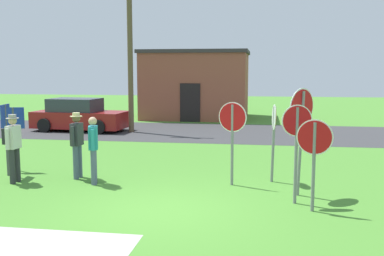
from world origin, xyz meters
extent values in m
plane|color=#47842D|center=(0.00, 0.00, 0.00)|extent=(80.00, 80.00, 0.00)
cube|color=#38383A|center=(0.00, 11.66, 0.00)|extent=(60.00, 6.40, 0.01)
cube|color=brown|center=(-1.90, 17.96, 1.87)|extent=(5.93, 4.76, 3.74)
cube|color=#383333|center=(-1.90, 17.96, 3.84)|extent=(6.13, 4.96, 0.20)
cube|color=black|center=(-1.90, 15.57, 1.05)|extent=(1.10, 0.08, 2.10)
cylinder|color=brown|center=(-3.93, 11.21, 3.65)|extent=(0.24, 0.24, 7.31)
cube|color=maroon|center=(-6.42, 11.28, 0.53)|extent=(4.43, 2.13, 0.76)
cube|color=#2D333D|center=(-6.67, 11.30, 1.21)|extent=(2.35, 1.70, 0.60)
cylinder|color=black|center=(-5.02, 12.08, 0.32)|extent=(0.66, 0.27, 0.64)
cylinder|color=black|center=(-5.16, 10.28, 0.32)|extent=(0.66, 0.27, 0.64)
cylinder|color=black|center=(-7.68, 12.28, 0.32)|extent=(0.66, 0.27, 0.64)
cylinder|color=black|center=(-7.82, 10.49, 0.32)|extent=(0.66, 0.27, 0.64)
cylinder|color=slate|center=(2.86, 1.60, 1.19)|extent=(0.16, 0.15, 2.38)
cylinder|color=white|center=(2.86, 1.60, 2.01)|extent=(0.59, 0.70, 0.87)
cylinder|color=#B70F14|center=(2.86, 1.59, 2.01)|extent=(0.55, 0.65, 0.81)
cylinder|color=slate|center=(1.28, 2.32, 1.00)|extent=(0.09, 0.09, 2.01)
cylinder|color=white|center=(1.28, 2.32, 1.70)|extent=(0.70, 0.26, 0.74)
cylinder|color=#B70F14|center=(1.27, 2.31, 1.70)|extent=(0.65, 0.25, 0.68)
cylinder|color=slate|center=(2.28, 2.81, 0.96)|extent=(0.12, 0.08, 1.93)
cylinder|color=white|center=(2.28, 2.81, 1.66)|extent=(0.10, 0.65, 0.65)
cylinder|color=#B70F14|center=(2.29, 2.81, 1.66)|extent=(0.10, 0.60, 0.60)
cylinder|color=slate|center=(2.72, 0.97, 1.03)|extent=(0.09, 0.09, 2.07)
cylinder|color=white|center=(2.72, 0.97, 1.79)|extent=(0.65, 0.21, 0.67)
cylinder|color=#B70F14|center=(2.72, 0.96, 1.79)|extent=(0.60, 0.20, 0.62)
cylinder|color=slate|center=(3.03, 0.47, 0.91)|extent=(0.08, 0.08, 1.81)
cylinder|color=white|center=(3.03, 0.47, 1.52)|extent=(0.70, 0.16, 0.72)
cylinder|color=#B70F14|center=(3.03, 0.46, 1.52)|extent=(0.65, 0.15, 0.66)
cylinder|color=#2D2D33|center=(-4.16, 1.81, 0.44)|extent=(0.14, 0.14, 0.88)
cylinder|color=#2D2D33|center=(-4.17, 1.59, 0.44)|extent=(0.14, 0.14, 0.88)
cube|color=beige|center=(-4.16, 1.70, 1.17)|extent=(0.25, 0.38, 0.58)
cylinder|color=beige|center=(-4.14, 1.94, 1.15)|extent=(0.09, 0.09, 0.52)
cylinder|color=beige|center=(-4.18, 1.46, 1.15)|extent=(0.09, 0.09, 0.52)
sphere|color=tan|center=(-4.16, 1.70, 1.58)|extent=(0.21, 0.21, 0.21)
cylinder|color=gray|center=(-4.16, 1.70, 1.64)|extent=(0.31, 0.31, 0.02)
cylinder|color=gray|center=(-4.16, 1.70, 1.69)|extent=(0.19, 0.19, 0.09)
cube|color=#232328|center=(-4.33, 1.71, 1.19)|extent=(0.16, 0.27, 0.40)
cylinder|color=#4C5670|center=(-2.18, 2.01, 0.44)|extent=(0.14, 0.14, 0.88)
cylinder|color=#4C5670|center=(-2.11, 1.80, 0.44)|extent=(0.14, 0.14, 0.88)
cube|color=teal|center=(-2.15, 1.90, 1.17)|extent=(0.32, 0.41, 0.58)
cylinder|color=teal|center=(-2.22, 2.13, 1.15)|extent=(0.09, 0.09, 0.52)
cylinder|color=teal|center=(-2.07, 1.67, 1.15)|extent=(0.09, 0.09, 0.52)
sphere|color=tan|center=(-2.15, 1.90, 1.58)|extent=(0.21, 0.21, 0.21)
cylinder|color=#4C5670|center=(-2.78, 2.51, 0.44)|extent=(0.14, 0.14, 0.88)
cylinder|color=#4C5670|center=(-2.79, 2.29, 0.44)|extent=(0.14, 0.14, 0.88)
cube|color=#333338|center=(-2.79, 2.40, 1.17)|extent=(0.24, 0.37, 0.58)
cylinder|color=#333338|center=(-2.78, 2.64, 1.15)|extent=(0.09, 0.09, 0.52)
cylinder|color=#333338|center=(-2.80, 2.16, 1.15)|extent=(0.09, 0.09, 0.52)
sphere|color=brown|center=(-2.79, 2.40, 1.58)|extent=(0.21, 0.21, 0.21)
cylinder|color=beige|center=(-2.79, 2.40, 1.64)|extent=(0.32, 0.32, 0.02)
cylinder|color=beige|center=(-2.79, 2.40, 1.69)|extent=(0.19, 0.19, 0.09)
cylinder|color=#4C4C51|center=(-4.91, 3.01, 0.90)|extent=(0.06, 0.06, 1.80)
cube|color=#1E389E|center=(-4.91, 3.01, 1.50)|extent=(0.59, 0.16, 0.60)
cylinder|color=#4C4C51|center=(-4.77, 2.38, 0.97)|extent=(0.06, 0.06, 1.93)
cube|color=#1E389E|center=(-4.77, 2.38, 1.63)|extent=(0.13, 0.59, 0.60)
camera|label=1|loc=(2.00, -8.67, 2.85)|focal=42.30mm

